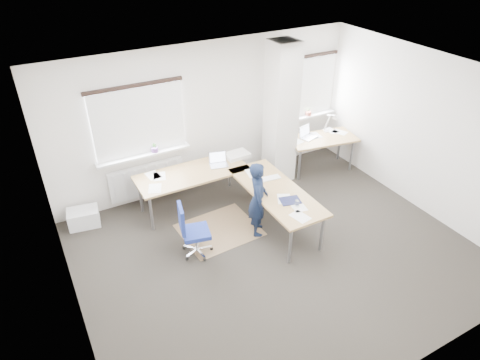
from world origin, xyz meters
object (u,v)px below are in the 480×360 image
task_chair (194,240)px  desk_side (322,140)px  person (258,199)px  desk_main (235,182)px

task_chair → desk_side: bearing=32.3°
desk_side → person: (-2.24, -1.20, -0.02)m
desk_main → person: person is taller
desk_side → task_chair: size_ratio=1.59×
desk_main → person: (0.10, -0.61, -0.03)m
desk_main → person: size_ratio=1.96×
desk_main → task_chair: desk_main is taller
desk_side → task_chair: desk_side is taller
desk_main → task_chair: (-1.06, -0.62, -0.43)m
desk_main → task_chair: bearing=-149.6°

